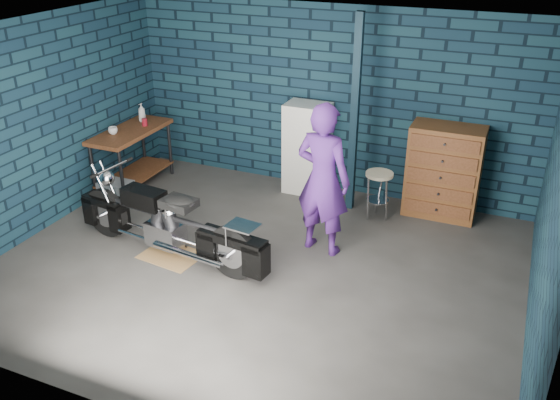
% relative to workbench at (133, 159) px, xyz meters
% --- Properties ---
extents(ground, '(6.00, 6.00, 0.00)m').
position_rel_workbench_xyz_m(ground, '(2.68, -1.36, -0.46)').
color(ground, '#484643').
rests_on(ground, ground).
extents(room_walls, '(6.02, 5.01, 2.71)m').
position_rel_workbench_xyz_m(room_walls, '(2.68, -0.80, 1.45)').
color(room_walls, '#0F2435').
rests_on(room_walls, ground).
extents(support_post, '(0.10, 0.10, 2.70)m').
position_rel_workbench_xyz_m(support_post, '(3.23, 0.59, 0.90)').
color(support_post, '#102735').
rests_on(support_post, ground).
extents(workbench, '(0.60, 1.40, 0.91)m').
position_rel_workbench_xyz_m(workbench, '(0.00, 0.00, 0.00)').
color(workbench, brown).
rests_on(workbench, ground).
extents(drip_mat, '(0.77, 0.62, 0.01)m').
position_rel_workbench_xyz_m(drip_mat, '(1.61, -1.54, -0.45)').
color(drip_mat, olive).
rests_on(drip_mat, ground).
extents(motorcycle, '(2.37, 0.91, 1.02)m').
position_rel_workbench_xyz_m(motorcycle, '(1.61, -1.54, 0.05)').
color(motorcycle, black).
rests_on(motorcycle, ground).
extents(person, '(0.75, 0.56, 1.89)m').
position_rel_workbench_xyz_m(person, '(3.24, -0.66, 0.49)').
color(person, '#4D207B').
rests_on(person, ground).
extents(storage_bin, '(0.45, 0.32, 0.28)m').
position_rel_workbench_xyz_m(storage_bin, '(0.02, -0.50, -0.31)').
color(storage_bin, gray).
rests_on(storage_bin, ground).
extents(locker, '(0.63, 0.45, 1.35)m').
position_rel_workbench_xyz_m(locker, '(2.46, 0.87, 0.22)').
color(locker, silver).
rests_on(locker, ground).
extents(tool_chest, '(0.96, 0.53, 1.28)m').
position_rel_workbench_xyz_m(tool_chest, '(4.43, 0.87, 0.18)').
color(tool_chest, brown).
rests_on(tool_chest, ground).
extents(shop_stool, '(0.49, 0.49, 0.67)m').
position_rel_workbench_xyz_m(shop_stool, '(3.67, 0.42, -0.12)').
color(shop_stool, beige).
rests_on(shop_stool, ground).
extents(cup_a, '(0.17, 0.17, 0.11)m').
position_rel_workbench_xyz_m(cup_a, '(-0.11, -0.25, 0.51)').
color(cup_a, beige).
rests_on(cup_a, workbench).
extents(mug_red, '(0.10, 0.10, 0.11)m').
position_rel_workbench_xyz_m(mug_red, '(0.09, 0.25, 0.51)').
color(mug_red, maroon).
rests_on(mug_red, workbench).
extents(bottle, '(0.11, 0.11, 0.28)m').
position_rel_workbench_xyz_m(bottle, '(-0.05, 0.40, 0.60)').
color(bottle, gray).
rests_on(bottle, workbench).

